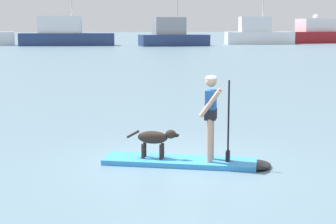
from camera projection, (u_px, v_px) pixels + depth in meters
ground_plane at (180, 164)px, 11.01m from camera, size 400.00×400.00×0.00m
paddleboard at (191, 162)px, 10.97m from camera, size 3.36×2.06×0.10m
person_paddler at (212, 111)px, 10.73m from camera, size 0.68×0.60×1.69m
dog at (155, 138)px, 11.02m from camera, size 1.01×0.51×0.59m
moored_boat_port at (65, 34)px, 73.33m from camera, size 12.85×5.25×11.55m
moored_boat_far_starboard at (172, 35)px, 72.42m from camera, size 9.02×3.57×11.52m
moored_boat_starboard at (258, 34)px, 78.87m from camera, size 10.00×4.76×11.79m
moored_boat_center at (319, 34)px, 84.17m from camera, size 13.16×6.05×4.31m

